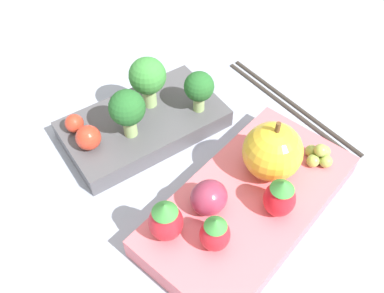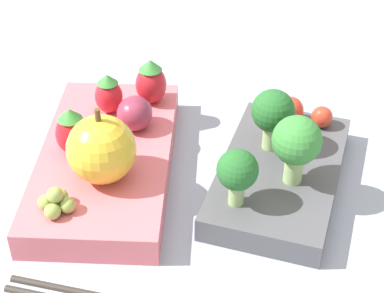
# 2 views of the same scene
# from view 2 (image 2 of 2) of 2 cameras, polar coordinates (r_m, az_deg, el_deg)

# --- Properties ---
(ground_plane) EXTENTS (4.00, 4.00, 0.00)m
(ground_plane) POSITION_cam_2_polar(r_m,az_deg,el_deg) (0.58, 0.26, -3.20)
(ground_plane) COLOR #939EB2
(bento_box_savoury) EXTENTS (0.19, 0.12, 0.02)m
(bento_box_savoury) POSITION_cam_2_polar(r_m,az_deg,el_deg) (0.58, 7.77, -2.53)
(bento_box_savoury) COLOR #4C4C51
(bento_box_savoury) RESTS_ON ground_plane
(bento_box_fruit) EXTENTS (0.24, 0.14, 0.03)m
(bento_box_fruit) POSITION_cam_2_polar(r_m,az_deg,el_deg) (0.59, -7.59, -1.24)
(bento_box_fruit) COLOR #DB6670
(bento_box_fruit) RESTS_ON ground_plane
(broccoli_floret_0) EXTENTS (0.04, 0.04, 0.06)m
(broccoli_floret_0) POSITION_cam_2_polar(r_m,az_deg,el_deg) (0.53, 9.28, 0.34)
(broccoli_floret_0) COLOR #93B770
(broccoli_floret_0) RESTS_ON bento_box_savoury
(broccoli_floret_1) EXTENTS (0.04, 0.04, 0.06)m
(broccoli_floret_1) POSITION_cam_2_polar(r_m,az_deg,el_deg) (0.57, 7.20, 2.98)
(broccoli_floret_1) COLOR #93B770
(broccoli_floret_1) RESTS_ON bento_box_savoury
(broccoli_floret_2) EXTENTS (0.03, 0.03, 0.05)m
(broccoli_floret_2) POSITION_cam_2_polar(r_m,az_deg,el_deg) (0.51, 4.06, -2.25)
(broccoli_floret_2) COLOR #93B770
(broccoli_floret_2) RESTS_ON bento_box_savoury
(cherry_tomato_0) EXTENTS (0.02, 0.02, 0.02)m
(cherry_tomato_0) POSITION_cam_2_polar(r_m,az_deg,el_deg) (0.62, 11.47, 2.59)
(cherry_tomato_0) COLOR red
(cherry_tomato_0) RESTS_ON bento_box_savoury
(cherry_tomato_1) EXTENTS (0.03, 0.03, 0.03)m
(cherry_tomato_1) POSITION_cam_2_polar(r_m,az_deg,el_deg) (0.62, 8.67, 3.20)
(cherry_tomato_1) COLOR red
(cherry_tomato_1) RESTS_ON bento_box_savoury
(apple) EXTENTS (0.06, 0.06, 0.07)m
(apple) POSITION_cam_2_polar(r_m,az_deg,el_deg) (0.54, -8.07, -0.25)
(apple) COLOR gold
(apple) RESTS_ON bento_box_fruit
(strawberry_0) EXTENTS (0.03, 0.03, 0.04)m
(strawberry_0) POSITION_cam_2_polar(r_m,az_deg,el_deg) (0.62, -7.43, 4.65)
(strawberry_0) COLOR red
(strawberry_0) RESTS_ON bento_box_fruit
(strawberry_1) EXTENTS (0.03, 0.03, 0.05)m
(strawberry_1) POSITION_cam_2_polar(r_m,az_deg,el_deg) (0.57, -10.63, 1.33)
(strawberry_1) COLOR red
(strawberry_1) RESTS_ON bento_box_fruit
(strawberry_2) EXTENTS (0.03, 0.03, 0.05)m
(strawberry_2) POSITION_cam_2_polar(r_m,az_deg,el_deg) (0.63, -3.67, 5.74)
(strawberry_2) COLOR red
(strawberry_2) RESTS_ON bento_box_fruit
(plum) EXTENTS (0.04, 0.03, 0.03)m
(plum) POSITION_cam_2_polar(r_m,az_deg,el_deg) (0.60, -5.12, 2.96)
(plum) COLOR #892D47
(plum) RESTS_ON bento_box_fruit
(grape_cluster) EXTENTS (0.03, 0.03, 0.02)m
(grape_cluster) POSITION_cam_2_polar(r_m,az_deg,el_deg) (0.52, -11.98, -4.86)
(grape_cluster) COLOR #8EA84C
(grape_cluster) RESTS_ON bento_box_fruit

